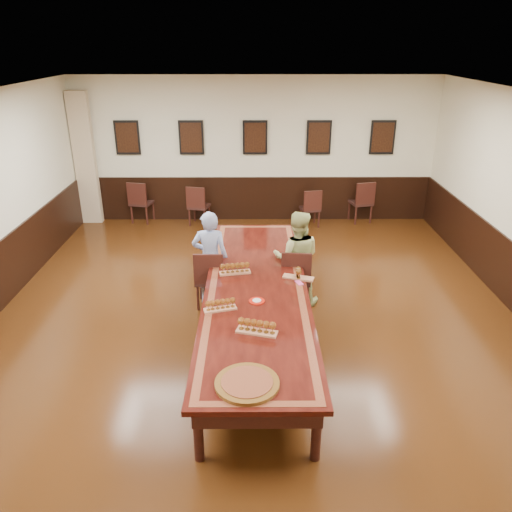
{
  "coord_description": "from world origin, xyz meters",
  "views": [
    {
      "loc": [
        -0.03,
        -6.11,
        3.88
      ],
      "look_at": [
        0.0,
        0.5,
        1.0
      ],
      "focal_mm": 35.0,
      "sensor_mm": 36.0,
      "label": 1
    }
  ],
  "objects_px": {
    "spare_chair_d": "(361,201)",
    "conference_table": "(256,296)",
    "spare_chair_a": "(142,201)",
    "spare_chair_c": "(310,207)",
    "chair_woman": "(296,277)",
    "person_man": "(210,258)",
    "person_woman": "(297,258)",
    "carved_platter": "(247,383)",
    "spare_chair_b": "(199,205)",
    "chair_man": "(210,277)"
  },
  "relations": [
    {
      "from": "spare_chair_d",
      "to": "conference_table",
      "type": "xyz_separation_m",
      "value": [
        -2.41,
        -4.81,
        0.13
      ]
    },
    {
      "from": "spare_chair_a",
      "to": "spare_chair_c",
      "type": "relative_size",
      "value": 1.11
    },
    {
      "from": "chair_woman",
      "to": "conference_table",
      "type": "relative_size",
      "value": 0.19
    },
    {
      "from": "spare_chair_a",
      "to": "person_man",
      "type": "relative_size",
      "value": 0.63
    },
    {
      "from": "person_man",
      "to": "person_woman",
      "type": "relative_size",
      "value": 1.0
    },
    {
      "from": "carved_platter",
      "to": "spare_chair_d",
      "type": "bearing_deg",
      "value": 70.05
    },
    {
      "from": "spare_chair_d",
      "to": "spare_chair_b",
      "type": "bearing_deg",
      "value": -10.75
    },
    {
      "from": "spare_chair_d",
      "to": "conference_table",
      "type": "bearing_deg",
      "value": 49.76
    },
    {
      "from": "chair_woman",
      "to": "spare_chair_c",
      "type": "relative_size",
      "value": 1.12
    },
    {
      "from": "person_man",
      "to": "person_woman",
      "type": "bearing_deg",
      "value": -178.77
    },
    {
      "from": "spare_chair_d",
      "to": "chair_man",
      "type": "bearing_deg",
      "value": 38.01
    },
    {
      "from": "chair_man",
      "to": "chair_woman",
      "type": "xyz_separation_m",
      "value": [
        1.34,
        0.0,
        0.01
      ]
    },
    {
      "from": "person_man",
      "to": "conference_table",
      "type": "relative_size",
      "value": 0.3
    },
    {
      "from": "spare_chair_a",
      "to": "spare_chair_b",
      "type": "xyz_separation_m",
      "value": [
        1.33,
        -0.2,
        -0.02
      ]
    },
    {
      "from": "spare_chair_d",
      "to": "person_man",
      "type": "relative_size",
      "value": 0.64
    },
    {
      "from": "spare_chair_b",
      "to": "spare_chair_c",
      "type": "relative_size",
      "value": 1.06
    },
    {
      "from": "chair_man",
      "to": "spare_chair_b",
      "type": "relative_size",
      "value": 1.04
    },
    {
      "from": "chair_woman",
      "to": "spare_chair_b",
      "type": "height_order",
      "value": "chair_woman"
    },
    {
      "from": "conference_table",
      "to": "spare_chair_d",
      "type": "bearing_deg",
      "value": 63.34
    },
    {
      "from": "spare_chair_a",
      "to": "spare_chair_b",
      "type": "height_order",
      "value": "spare_chair_a"
    },
    {
      "from": "spare_chair_a",
      "to": "person_woman",
      "type": "height_order",
      "value": "person_woman"
    },
    {
      "from": "spare_chair_a",
      "to": "person_man",
      "type": "bearing_deg",
      "value": 129.46
    },
    {
      "from": "chair_woman",
      "to": "spare_chair_d",
      "type": "bearing_deg",
      "value": -108.85
    },
    {
      "from": "spare_chair_c",
      "to": "person_man",
      "type": "distance_m",
      "value": 4.05
    },
    {
      "from": "person_woman",
      "to": "spare_chair_a",
      "type": "bearing_deg",
      "value": -44.48
    },
    {
      "from": "spare_chair_d",
      "to": "carved_platter",
      "type": "bearing_deg",
      "value": 56.47
    },
    {
      "from": "spare_chair_c",
      "to": "person_woman",
      "type": "distance_m",
      "value": 3.61
    },
    {
      "from": "spare_chair_a",
      "to": "spare_chair_c",
      "type": "bearing_deg",
      "value": -171.22
    },
    {
      "from": "person_woman",
      "to": "carved_platter",
      "type": "height_order",
      "value": "person_woman"
    },
    {
      "from": "chair_man",
      "to": "person_woman",
      "type": "distance_m",
      "value": 1.38
    },
    {
      "from": "spare_chair_d",
      "to": "person_man",
      "type": "xyz_separation_m",
      "value": [
        -3.12,
        -3.84,
        0.28
      ]
    },
    {
      "from": "chair_man",
      "to": "carved_platter",
      "type": "bearing_deg",
      "value": 102.64
    },
    {
      "from": "carved_platter",
      "to": "conference_table",
      "type": "bearing_deg",
      "value": 87.29
    },
    {
      "from": "spare_chair_b",
      "to": "conference_table",
      "type": "relative_size",
      "value": 0.18
    },
    {
      "from": "spare_chair_a",
      "to": "chair_woman",
      "type": "bearing_deg",
      "value": 142.56
    },
    {
      "from": "conference_table",
      "to": "person_man",
      "type": "bearing_deg",
      "value": 126.13
    },
    {
      "from": "chair_woman",
      "to": "carved_platter",
      "type": "distance_m",
      "value": 3.09
    },
    {
      "from": "chair_woman",
      "to": "person_woman",
      "type": "bearing_deg",
      "value": -90.0
    },
    {
      "from": "spare_chair_c",
      "to": "person_man",
      "type": "xyz_separation_m",
      "value": [
        -1.93,
        -3.55,
        0.33
      ]
    },
    {
      "from": "spare_chair_c",
      "to": "spare_chair_d",
      "type": "height_order",
      "value": "spare_chair_d"
    },
    {
      "from": "spare_chair_b",
      "to": "person_man",
      "type": "xyz_separation_m",
      "value": [
        0.56,
        -3.66,
        0.3
      ]
    },
    {
      "from": "spare_chair_c",
      "to": "chair_woman",
      "type": "bearing_deg",
      "value": 70.57
    },
    {
      "from": "chair_woman",
      "to": "chair_man",
      "type": "bearing_deg",
      "value": 5.66
    },
    {
      "from": "chair_woman",
      "to": "conference_table",
      "type": "xyz_separation_m",
      "value": [
        -0.63,
        -0.87,
        0.13
      ]
    },
    {
      "from": "spare_chair_b",
      "to": "spare_chair_d",
      "type": "height_order",
      "value": "spare_chair_d"
    },
    {
      "from": "chair_woman",
      "to": "spare_chair_b",
      "type": "xyz_separation_m",
      "value": [
        -1.89,
        3.76,
        -0.03
      ]
    },
    {
      "from": "carved_platter",
      "to": "chair_woman",
      "type": "bearing_deg",
      "value": 76.36
    },
    {
      "from": "person_man",
      "to": "person_woman",
      "type": "distance_m",
      "value": 1.34
    },
    {
      "from": "conference_table",
      "to": "chair_woman",
      "type": "bearing_deg",
      "value": 54.33
    },
    {
      "from": "spare_chair_b",
      "to": "carved_platter",
      "type": "xyz_separation_m",
      "value": [
        1.16,
        -6.75,
        0.32
      ]
    }
  ]
}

